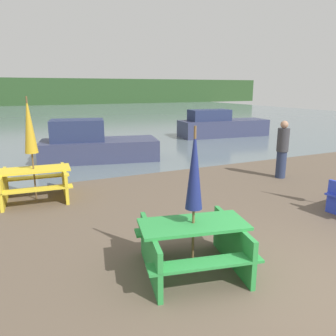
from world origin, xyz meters
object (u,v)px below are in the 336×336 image
(picnic_table_yellow, at_px, (35,181))
(umbrella_navy, at_px, (194,170))
(picnic_table_green, at_px, (193,242))
(person, at_px, (282,150))
(boat, at_px, (95,145))
(umbrella_gold, at_px, (29,126))
(boat_second, at_px, (221,126))

(picnic_table_yellow, xyz_separation_m, umbrella_navy, (1.89, -4.34, 1.08))
(picnic_table_green, height_order, picnic_table_yellow, picnic_table_yellow)
(picnic_table_green, distance_m, umbrella_navy, 1.08)
(picnic_table_green, relative_size, picnic_table_yellow, 1.03)
(person, bearing_deg, umbrella_navy, -145.26)
(umbrella_navy, xyz_separation_m, person, (4.86, 3.37, -0.68))
(picnic_table_yellow, relative_size, person, 1.02)
(boat, bearing_deg, umbrella_navy, -81.16)
(umbrella_gold, height_order, boat, umbrella_gold)
(picnic_table_yellow, relative_size, umbrella_gold, 0.71)
(picnic_table_green, xyz_separation_m, umbrella_navy, (-0.00, 0.00, 1.08))
(person, bearing_deg, picnic_table_green, -145.26)
(person, bearing_deg, picnic_table_yellow, 171.85)
(umbrella_gold, height_order, person, umbrella_gold)
(picnic_table_yellow, xyz_separation_m, umbrella_gold, (0.00, 0.00, 1.32))
(picnic_table_yellow, relative_size, boat_second, 0.34)
(umbrella_navy, distance_m, boat_second, 13.92)
(boat_second, bearing_deg, umbrella_navy, -120.18)
(umbrella_gold, relative_size, boat, 0.55)
(picnic_table_green, height_order, umbrella_navy, umbrella_navy)
(picnic_table_green, relative_size, umbrella_gold, 0.73)
(boat, bearing_deg, boat_second, 34.29)
(boat, bearing_deg, person, -35.02)
(boat, distance_m, person, 6.52)
(boat, relative_size, person, 2.63)
(picnic_table_green, relative_size, umbrella_navy, 0.84)
(umbrella_navy, xyz_separation_m, umbrella_gold, (-1.89, 4.34, 0.24))
(picnic_table_yellow, bearing_deg, umbrella_navy, -66.51)
(boat_second, distance_m, person, 8.56)
(umbrella_gold, relative_size, person, 1.44)
(person, bearing_deg, boat, 133.40)
(picnic_table_green, distance_m, boat_second, 13.88)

